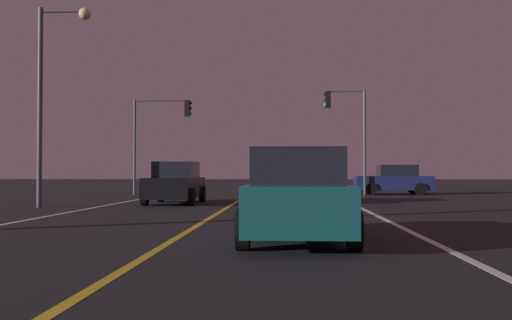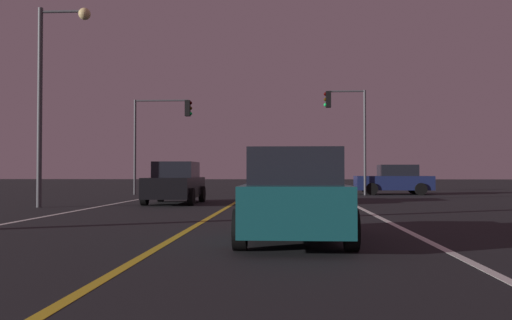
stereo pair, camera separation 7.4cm
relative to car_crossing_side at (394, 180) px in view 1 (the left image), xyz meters
The scene contains 9 objects.
lane_edge_right 20.23m from the car_crossing_side, 100.03° to the right, with size 0.16×36.58×0.01m, color silver.
lane_center_divider 21.58m from the car_crossing_side, 112.62° to the right, with size 0.16×36.58×0.01m, color gold.
car_crossing_side is the anchor object (origin of this frame).
car_oncoming 14.41m from the car_crossing_side, 137.80° to the right, with size 2.02×4.30×1.70m.
car_lead_same_lane 22.45m from the car_crossing_side, 105.45° to the right, with size 2.02×4.30×1.70m.
car_ahead_far 11.03m from the car_crossing_side, 126.15° to the right, with size 2.02×4.30×1.70m.
traffic_light_near_right 4.60m from the car_crossing_side, 158.61° to the right, with size 2.34×0.36×5.84m.
traffic_light_near_left 13.62m from the car_crossing_side, behind, with size 3.35×0.36×5.40m.
street_lamp_left_mid 19.60m from the car_crossing_side, 139.70° to the right, with size 1.95×0.44×7.28m.
Camera 1 is at (2.11, 0.31, 1.28)m, focal length 38.60 mm.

